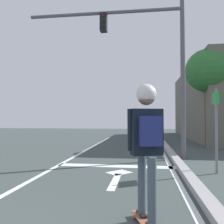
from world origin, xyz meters
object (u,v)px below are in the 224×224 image
skater (147,133)px  traffic_signal_mast (145,48)px  roadside_tree (207,72)px  street_sign_post (216,117)px  skateboard (147,222)px

skater → traffic_signal_mast: traffic_signal_mast is taller
traffic_signal_mast → roadside_tree: bearing=50.5°
traffic_signal_mast → street_sign_post: bearing=-49.9°
skateboard → traffic_signal_mast: 6.43m
skater → street_sign_post: size_ratio=0.82×
skateboard → roadside_tree: roadside_tree is taller
street_sign_post → roadside_tree: size_ratio=0.45×
skater → skateboard: bearing=108.5°
skater → traffic_signal_mast: bearing=90.0°
skateboard → roadside_tree: (2.95, 8.82, 3.53)m
roadside_tree → street_sign_post: bearing=-102.1°
traffic_signal_mast → roadside_tree: size_ratio=1.18×
skateboard → roadside_tree: size_ratio=0.17×
roadside_tree → traffic_signal_mast: bearing=-129.5°
street_sign_post → skateboard: bearing=-118.7°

